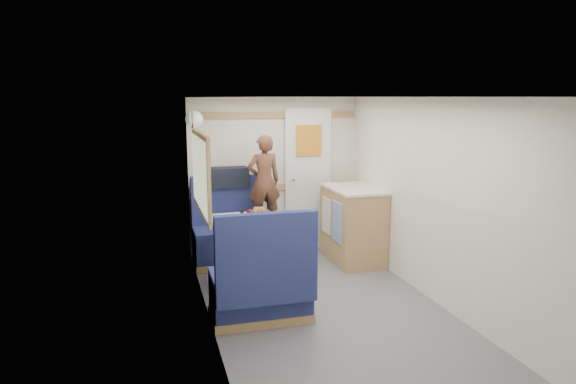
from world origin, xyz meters
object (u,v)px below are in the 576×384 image
object	(u,v)px
orange_fruit	(267,220)
tumbler_left	(235,224)
beer_glass	(260,214)
tray	(254,229)
person	(264,181)
wine_glass	(250,214)
bench_near	(262,289)
cheese_block	(257,225)
bread_loaf	(259,213)
salt_grinder	(236,218)
pepper_grinder	(242,214)
dinette_table	(243,236)
dome_light	(194,119)
galley_counter	(353,224)
bench_far	(230,239)
duffel_bag	(227,177)

from	to	relation	value
orange_fruit	tumbler_left	size ratio (longest dim) A/B	0.60
beer_glass	tray	bearing A→B (deg)	-110.21
person	tumbler_left	bearing A→B (deg)	58.78
wine_glass	tumbler_left	size ratio (longest dim) A/B	1.39
bench_near	cheese_block	world-z (taller)	bench_near
orange_fruit	beer_glass	bearing A→B (deg)	93.06
person	bread_loaf	xyz separation A→B (m)	(-0.21, -0.64, -0.24)
wine_glass	salt_grinder	distance (m)	0.24
cheese_block	pepper_grinder	distance (m)	0.44
beer_glass	wine_glass	bearing A→B (deg)	-123.15
dinette_table	pepper_grinder	bearing A→B (deg)	84.13
salt_grinder	beer_glass	bearing A→B (deg)	9.98
dinette_table	cheese_block	distance (m)	0.37
wine_glass	bread_loaf	xyz separation A→B (m)	(0.16, 0.34, -0.08)
pepper_grinder	dome_light	bearing A→B (deg)	118.94
tray	wine_glass	world-z (taller)	wine_glass
galley_counter	wine_glass	distance (m)	1.64
galley_counter	tray	size ratio (longest dim) A/B	2.90
orange_fruit	bread_loaf	size ratio (longest dim) A/B	0.33
bench_far	dome_light	size ratio (longest dim) A/B	5.25
tray	cheese_block	size ratio (longest dim) A/B	2.97
tumbler_left	bread_loaf	bearing A→B (deg)	54.17
wine_glass	pepper_grinder	size ratio (longest dim) A/B	1.60
dinette_table	duffel_bag	bearing A→B (deg)	89.12
dome_light	wine_glass	world-z (taller)	dome_light
wine_glass	bread_loaf	size ratio (longest dim) A/B	0.78
cheese_block	duffel_bag	bearing A→B (deg)	92.54
tray	orange_fruit	size ratio (longest dim) A/B	4.39
tray	orange_fruit	distance (m)	0.24
tumbler_left	dome_light	bearing A→B (deg)	102.26
dome_light	beer_glass	distance (m)	1.39
bench_far	pepper_grinder	world-z (taller)	bench_far
cheese_block	pepper_grinder	size ratio (longest dim) A/B	1.01
duffel_bag	bread_loaf	distance (m)	1.00
beer_glass	bench_far	bearing A→B (deg)	104.12
orange_fruit	salt_grinder	bearing A→B (deg)	143.40
duffel_bag	tray	distance (m)	1.51
orange_fruit	wine_glass	distance (m)	0.18
wine_glass	bench_near	bearing A→B (deg)	-93.69
beer_glass	pepper_grinder	size ratio (longest dim) A/B	1.02
orange_fruit	wine_glass	size ratio (longest dim) A/B	0.43
bench_near	galley_counter	bearing A→B (deg)	43.94
duffel_bag	beer_glass	bearing A→B (deg)	-81.10
cheese_block	tumbler_left	bearing A→B (deg)	179.13
dinette_table	pepper_grinder	world-z (taller)	pepper_grinder
tumbler_left	bench_near	bearing A→B (deg)	-76.03
dome_light	salt_grinder	distance (m)	1.33
tumbler_left	pepper_grinder	xyz separation A→B (m)	(0.15, 0.43, -0.01)
dome_light	cheese_block	bearing A→B (deg)	-67.95
bench_far	tray	distance (m)	1.30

